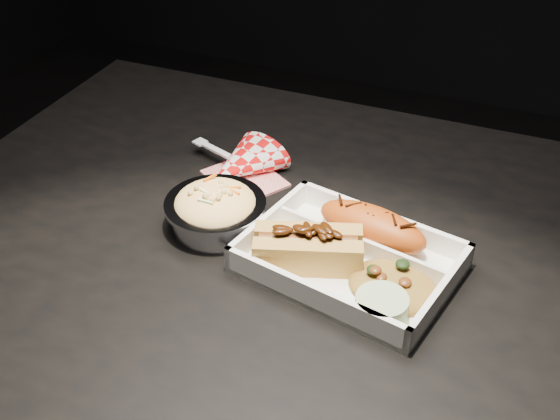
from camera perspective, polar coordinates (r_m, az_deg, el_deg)
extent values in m
cube|color=black|center=(0.92, 4.92, -4.08)|extent=(1.20, 0.80, 0.03)
cylinder|color=black|center=(1.59, -10.72, -1.98)|extent=(0.05, 0.05, 0.72)
cube|color=white|center=(0.88, 5.60, -4.65)|extent=(0.28, 0.23, 0.01)
cube|color=white|center=(0.93, 8.27, -1.07)|extent=(0.25, 0.06, 0.04)
cube|color=white|center=(0.81, 2.64, -7.13)|extent=(0.25, 0.06, 0.04)
cube|color=white|center=(0.92, -0.90, -1.19)|extent=(0.04, 0.18, 0.04)
cube|color=white|center=(0.84, 12.93, -6.82)|extent=(0.04, 0.18, 0.04)
cube|color=white|center=(0.89, 6.45, -3.13)|extent=(0.23, 0.05, 0.03)
ellipsoid|color=#B84A12|center=(0.90, 7.50, -1.31)|extent=(0.16, 0.09, 0.05)
cube|color=gold|center=(0.85, 2.25, -3.93)|extent=(0.13, 0.07, 0.04)
cube|color=gold|center=(0.88, 2.31, -2.51)|extent=(0.13, 0.07, 0.04)
cylinder|color=brown|center=(0.86, 2.30, -2.74)|extent=(0.12, 0.06, 0.03)
ellipsoid|color=#A57830|center=(0.84, 9.21, -5.57)|extent=(0.13, 0.11, 0.03)
cylinder|color=#A9BF90|center=(0.80, 8.23, -7.87)|extent=(0.06, 0.06, 0.03)
cylinder|color=silver|center=(0.94, -5.23, -0.43)|extent=(0.12, 0.12, 0.04)
cylinder|color=silver|center=(0.93, -5.29, 0.52)|extent=(0.13, 0.13, 0.01)
ellipsoid|color=#EEECA8|center=(0.93, -5.29, 0.52)|extent=(0.11, 0.11, 0.04)
cube|color=red|center=(1.04, -2.88, 2.58)|extent=(0.14, 0.13, 0.00)
cone|color=red|center=(1.04, -3.17, 3.69)|extent=(0.13, 0.14, 0.10)
cube|color=white|center=(1.08, -5.25, 4.88)|extent=(0.06, 0.03, 0.00)
cube|color=white|center=(1.10, -6.51, 5.51)|extent=(0.02, 0.02, 0.00)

